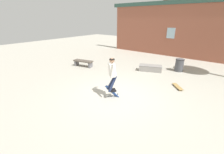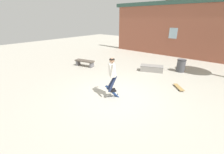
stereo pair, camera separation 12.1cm
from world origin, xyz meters
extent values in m
plane|color=#B2AD9E|center=(0.00, 0.00, 0.00)|extent=(40.00, 40.00, 0.00)
cube|color=#93513D|center=(0.00, 9.34, 2.18)|extent=(13.32, 0.40, 4.35)
cube|color=#335147|center=(0.00, 9.34, 4.52)|extent=(13.99, 0.52, 0.34)
cube|color=#99B7C6|center=(-0.76, 9.13, 2.05)|extent=(0.70, 0.02, 0.90)
cube|color=brown|center=(-4.50, 2.08, 0.41)|extent=(1.51, 0.77, 0.08)
cube|color=slate|center=(-5.08, 1.95, 0.18)|extent=(0.20, 0.40, 0.37)
cube|color=slate|center=(-3.91, 2.22, 0.18)|extent=(0.20, 0.40, 0.37)
cube|color=gray|center=(-0.22, 4.10, 0.21)|extent=(1.52, 1.03, 0.42)
cube|color=#B7B7BC|center=(-0.12, 3.86, 0.40)|extent=(1.33, 0.57, 0.02)
cylinder|color=#47474C|center=(1.27, 5.24, 0.41)|extent=(0.51, 0.51, 0.82)
torus|color=black|center=(1.27, 5.24, 0.80)|extent=(0.55, 0.55, 0.04)
cube|color=silver|center=(-0.04, -0.26, 1.29)|extent=(0.43, 0.42, 0.59)
sphere|color=#A37556|center=(-0.04, -0.26, 1.70)|extent=(0.29, 0.29, 0.21)
ellipsoid|color=black|center=(-0.04, -0.26, 1.73)|extent=(0.31, 0.31, 0.12)
cylinder|color=#1E2847|center=(-0.11, -0.21, 0.69)|extent=(0.42, 0.35, 0.72)
cube|color=black|center=(-0.09, -0.18, 0.35)|extent=(0.24, 0.27, 0.07)
cylinder|color=#1E2847|center=(0.03, -0.31, 0.69)|extent=(0.26, 0.46, 0.72)
cube|color=black|center=(0.05, -0.28, 0.35)|extent=(0.24, 0.27, 0.07)
cylinder|color=silver|center=(-0.34, -0.03, 1.42)|extent=(0.36, 0.29, 0.47)
cylinder|color=silver|center=(0.26, -0.48, 1.42)|extent=(0.36, 0.29, 0.47)
cube|color=#2D519E|center=(-0.10, -0.18, 0.23)|extent=(0.64, 0.36, 0.67)
cylinder|color=black|center=(0.14, -0.08, 0.15)|extent=(0.05, 0.07, 0.07)
cylinder|color=black|center=(-0.04, -0.02, 0.02)|extent=(0.05, 0.07, 0.07)
cylinder|color=black|center=(-0.15, -0.26, 0.49)|extent=(0.05, 0.07, 0.07)
cylinder|color=black|center=(-0.34, -0.19, 0.36)|extent=(0.05, 0.07, 0.07)
cube|color=#AD894C|center=(1.97, 2.56, 0.07)|extent=(0.71, 0.77, 0.02)
cylinder|color=black|center=(1.72, 2.68, 0.03)|extent=(0.05, 0.05, 0.05)
cylinder|color=black|center=(1.89, 2.83, 0.03)|extent=(0.05, 0.05, 0.05)
cylinder|color=black|center=(2.05, 2.29, 0.03)|extent=(0.05, 0.05, 0.05)
cylinder|color=black|center=(2.23, 2.44, 0.03)|extent=(0.05, 0.05, 0.05)
camera|label=1|loc=(3.56, -4.87, 3.28)|focal=24.00mm
camera|label=2|loc=(3.65, -4.80, 3.28)|focal=24.00mm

